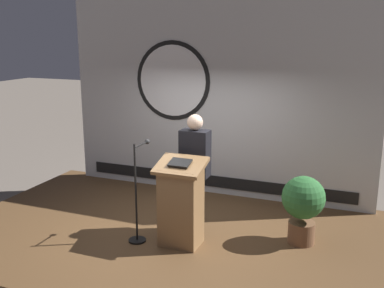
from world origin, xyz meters
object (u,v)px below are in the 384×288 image
object	(u,v)px
podium	(181,204)
speaker_person	(195,173)
microphone_stand	(138,207)
potted_plant	(303,203)

from	to	relation	value
podium	speaker_person	size ratio (longest dim) A/B	0.70
speaker_person	microphone_stand	bearing A→B (deg)	-136.16
podium	microphone_stand	bearing A→B (deg)	-170.54
speaker_person	microphone_stand	distance (m)	0.92
microphone_stand	potted_plant	size ratio (longest dim) A/B	1.46
podium	potted_plant	distance (m)	1.63
podium	potted_plant	size ratio (longest dim) A/B	1.27
podium	microphone_stand	world-z (taller)	microphone_stand
podium	speaker_person	distance (m)	0.56
microphone_stand	potted_plant	world-z (taller)	microphone_stand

